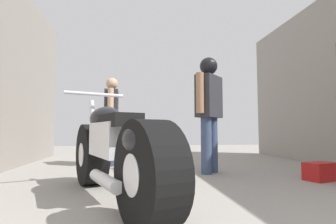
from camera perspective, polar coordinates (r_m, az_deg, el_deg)
name	(u,v)px	position (r m, az deg, el deg)	size (l,w,h in m)	color
ground_plane	(195,182)	(3.34, 5.99, -14.92)	(16.09, 16.09, 0.00)	gray
motorcycle_maroon_cruiser	(113,151)	(2.42, -11.82, -8.34)	(1.11, 2.23, 1.07)	black
mechanic_in_blue	(111,115)	(4.91, -12.24, -0.73)	(0.24, 0.64, 1.61)	#2D3851
mechanic_with_helmet	(209,103)	(3.99, 8.93, 1.94)	(0.55, 0.57, 1.74)	#384766
red_toolbox	(320,171)	(3.89, 30.26, -11.15)	(0.37, 0.25, 0.23)	#B21919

